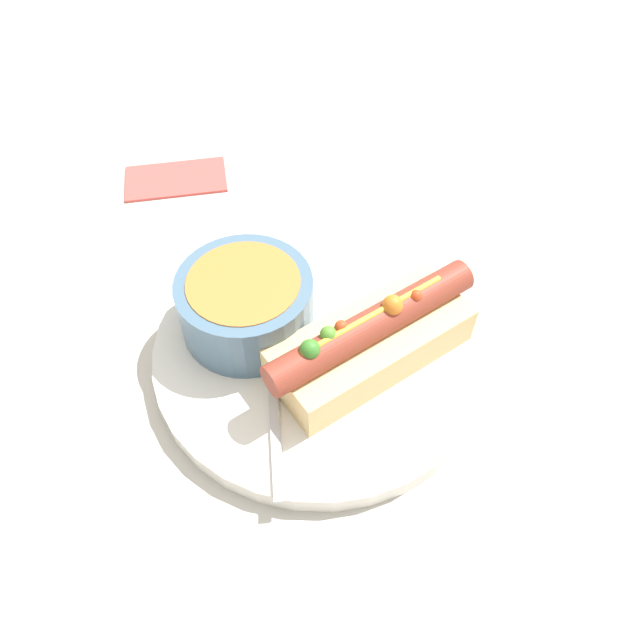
# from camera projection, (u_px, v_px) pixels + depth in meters

# --- Properties ---
(ground_plane) EXTENTS (4.00, 4.00, 0.00)m
(ground_plane) POSITION_uv_depth(u_px,v_px,m) (320.00, 356.00, 0.57)
(ground_plane) COLOR #BCB7AD
(dinner_plate) EXTENTS (0.30, 0.30, 0.02)m
(dinner_plate) POSITION_uv_depth(u_px,v_px,m) (320.00, 350.00, 0.56)
(dinner_plate) COLOR white
(dinner_plate) RESTS_ON ground_plane
(hot_dog) EXTENTS (0.20, 0.11, 0.07)m
(hot_dog) POSITION_uv_depth(u_px,v_px,m) (371.00, 339.00, 0.53)
(hot_dog) COLOR #E5C17F
(hot_dog) RESTS_ON dinner_plate
(soup_bowl) EXTENTS (0.12, 0.12, 0.06)m
(soup_bowl) POSITION_uv_depth(u_px,v_px,m) (246.00, 302.00, 0.54)
(soup_bowl) COLOR slate
(soup_bowl) RESTS_ON dinner_plate
(spoon) EXTENTS (0.13, 0.14, 0.01)m
(spoon) POSITION_uv_depth(u_px,v_px,m) (272.00, 366.00, 0.54)
(spoon) COLOR #B7B7BC
(spoon) RESTS_ON dinner_plate
(napkin) EXTENTS (0.13, 0.12, 0.01)m
(napkin) POSITION_uv_depth(u_px,v_px,m) (176.00, 178.00, 0.73)
(napkin) COLOR #E04C47
(napkin) RESTS_ON ground_plane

